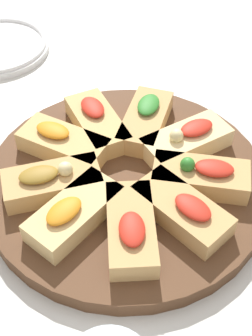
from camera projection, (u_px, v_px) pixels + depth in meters
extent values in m
plane|color=beige|center=(126.00, 187.00, 0.60)|extent=(3.00, 3.00, 0.00)
cylinder|color=#51331E|center=(126.00, 181.00, 0.59)|extent=(0.35, 0.35, 0.02)
cube|color=tan|center=(64.00, 144.00, 0.60)|extent=(0.07, 0.12, 0.03)
ellipsoid|color=orange|center=(53.00, 130.00, 0.59)|extent=(0.03, 0.05, 0.01)
cube|color=tan|center=(52.00, 183.00, 0.55)|extent=(0.12, 0.11, 0.03)
ellipsoid|color=olive|center=(38.00, 175.00, 0.54)|extent=(0.05, 0.05, 0.01)
sphere|color=beige|center=(65.00, 169.00, 0.54)|extent=(0.02, 0.02, 0.02)
cube|color=#DBB775|center=(75.00, 213.00, 0.52)|extent=(0.12, 0.06, 0.03)
ellipsoid|color=orange|center=(64.00, 211.00, 0.50)|extent=(0.05, 0.03, 0.01)
cube|color=tan|center=(131.00, 228.00, 0.51)|extent=(0.12, 0.11, 0.03)
ellipsoid|color=red|center=(132.00, 229.00, 0.49)|extent=(0.05, 0.05, 0.01)
cube|color=tan|center=(182.00, 210.00, 0.53)|extent=(0.07, 0.12, 0.03)
ellipsoid|color=red|center=(193.00, 207.00, 0.51)|extent=(0.04, 0.05, 0.01)
cube|color=tan|center=(200.00, 177.00, 0.56)|extent=(0.10, 0.13, 0.03)
ellipsoid|color=red|center=(214.00, 168.00, 0.55)|extent=(0.05, 0.05, 0.01)
sphere|color=#2D7A28|center=(188.00, 164.00, 0.55)|extent=(0.02, 0.02, 0.02)
cube|color=#E5C689|center=(186.00, 142.00, 0.60)|extent=(0.13, 0.09, 0.03)
ellipsoid|color=red|center=(197.00, 128.00, 0.60)|extent=(0.05, 0.04, 0.01)
sphere|color=beige|center=(176.00, 136.00, 0.58)|extent=(0.02, 0.02, 0.02)
cube|color=tan|center=(145.00, 121.00, 0.63)|extent=(0.12, 0.09, 0.03)
ellipsoid|color=#2D7A28|center=(148.00, 104.00, 0.63)|extent=(0.05, 0.04, 0.01)
cube|color=tan|center=(97.00, 124.00, 0.63)|extent=(0.10, 0.12, 0.03)
ellipsoid|color=red|center=(93.00, 107.00, 0.62)|extent=(0.05, 0.05, 0.01)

